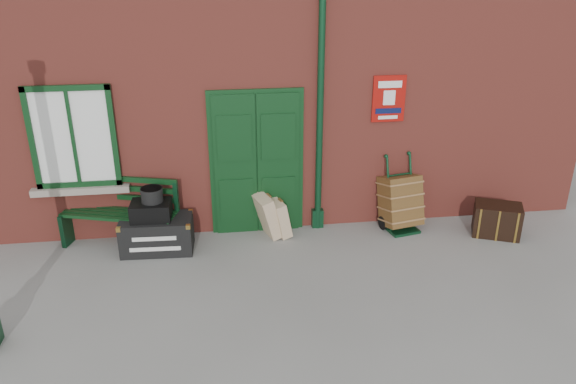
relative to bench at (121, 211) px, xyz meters
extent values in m
plane|color=gray|center=(2.35, -1.33, -0.53)|extent=(80.00, 80.00, 0.00)
cube|color=#A14034|center=(2.35, 2.17, 1.47)|extent=(10.00, 4.00, 4.00)
cube|color=black|center=(2.05, 0.13, 0.57)|extent=(1.42, 0.12, 2.32)
cube|color=white|center=(-0.55, 0.12, 1.12)|extent=(1.20, 0.08, 1.50)
cylinder|color=#0C311A|center=(3.00, 0.09, 1.47)|extent=(0.10, 0.10, 4.00)
cube|color=#9E100B|center=(4.05, 0.14, 1.52)|extent=(0.50, 0.03, 0.70)
cube|color=black|center=(-0.02, -0.08, -0.02)|extent=(1.75, 0.94, 0.05)
cube|color=black|center=(0.05, 0.16, 0.30)|extent=(1.63, 0.55, 0.45)
cube|color=#0C311A|center=(-0.80, 0.17, -0.27)|extent=(0.22, 0.51, 0.51)
cube|color=#0C311A|center=(0.75, -0.32, -0.27)|extent=(0.22, 0.51, 0.51)
cube|color=black|center=(0.52, -0.31, -0.27)|extent=(1.06, 0.61, 0.51)
cube|color=black|center=(0.47, -0.31, 0.12)|extent=(0.59, 0.44, 0.26)
cylinder|color=black|center=(0.50, -0.28, 0.35)|extent=(0.32, 0.32, 0.21)
cube|color=tan|center=(2.18, -0.08, -0.19)|extent=(0.48, 0.55, 0.68)
cube|color=tan|center=(2.36, -0.08, -0.24)|extent=(0.39, 0.48, 0.58)
cube|color=#0C311A|center=(4.31, -0.24, -0.50)|extent=(0.52, 0.42, 0.05)
cylinder|color=#0C311A|center=(4.08, -0.12, 0.07)|extent=(0.10, 0.32, 1.16)
cylinder|color=#0C311A|center=(4.47, -0.04, 0.07)|extent=(0.10, 0.32, 1.16)
cylinder|color=black|center=(4.01, -0.12, -0.42)|extent=(0.09, 0.22, 0.22)
cylinder|color=black|center=(4.53, -0.01, -0.42)|extent=(0.09, 0.22, 0.22)
cube|color=brown|center=(4.28, -0.10, -0.05)|extent=(0.68, 0.72, 0.86)
cube|color=black|center=(5.71, -0.53, -0.28)|extent=(0.81, 0.69, 0.50)
camera|label=1|loc=(1.43, -7.81, 3.56)|focal=35.00mm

